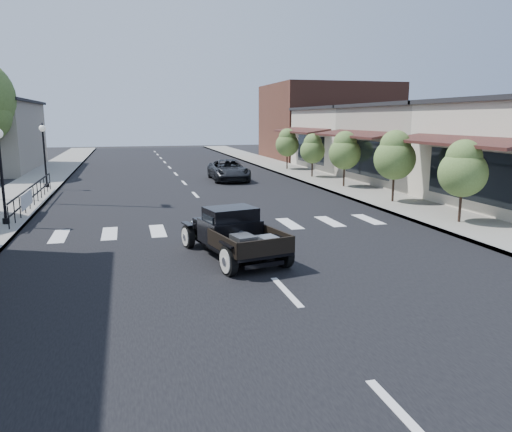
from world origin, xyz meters
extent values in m
plane|color=black|center=(0.00, 0.00, 0.00)|extent=(120.00, 120.00, 0.00)
cube|color=black|center=(0.00, 15.00, 0.01)|extent=(14.00, 80.00, 0.02)
cube|color=gray|center=(-8.50, 15.00, 0.07)|extent=(3.00, 80.00, 0.15)
cube|color=gray|center=(8.50, 15.00, 0.07)|extent=(3.00, 80.00, 0.15)
cube|color=#A09786|center=(15.00, 13.00, 2.25)|extent=(10.00, 9.00, 4.50)
cube|color=beige|center=(15.00, 22.00, 2.25)|extent=(10.00, 9.00, 4.50)
cube|color=brown|center=(15.50, 32.00, 3.50)|extent=(11.00, 10.00, 7.00)
imported|color=black|center=(2.86, 17.50, 0.65)|extent=(2.28, 4.73, 1.30)
camera|label=1|loc=(-3.35, -13.14, 3.84)|focal=35.00mm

